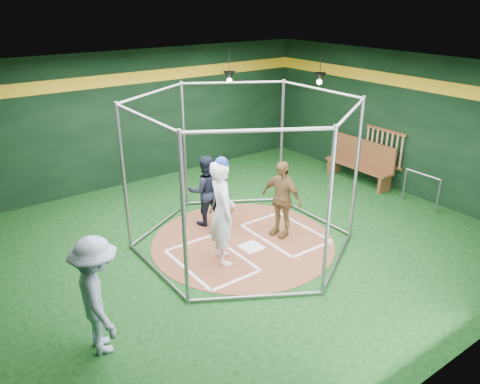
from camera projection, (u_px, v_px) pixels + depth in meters
room_shell at (243, 163)px, 9.09m from camera, size 10.10×9.10×3.53m
clay_disc at (243, 242)px, 9.77m from camera, size 3.80×3.80×0.01m
home_plate at (252, 247)px, 9.54m from camera, size 0.43×0.43×0.01m
batter_box_left at (211, 260)px, 9.06m from camera, size 1.17×1.77×0.01m
batter_box_right at (285, 233)px, 10.09m from camera, size 1.17×1.77×0.01m
batting_cage at (243, 175)px, 9.18m from camera, size 4.05×4.67×3.00m
bat_rack at (384, 147)px, 12.33m from camera, size 0.07×1.25×0.98m
pendant_lamp_near at (229, 76)px, 12.56m from camera, size 0.34×0.34×0.90m
pendant_lamp_far at (320, 77)px, 12.35m from camera, size 0.34×0.34×0.90m
batter_figure at (222, 211)px, 8.68m from camera, size 0.71×0.86×2.11m
visitor_leopard at (281, 199)px, 9.74m from camera, size 0.62×1.04×1.66m
catcher_figure at (222, 203)px, 10.18m from camera, size 0.55×0.57×1.12m
umpire at (205, 191)px, 10.24m from camera, size 0.92×0.81×1.59m
bystander_blue at (98, 296)px, 6.51m from camera, size 0.82×1.25×1.81m
dugout_bench at (361, 161)px, 12.69m from camera, size 0.47×2.00×1.17m
steel_railing at (422, 184)px, 11.22m from camera, size 0.05×0.98×0.84m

